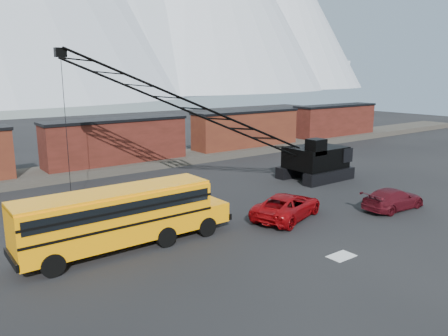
# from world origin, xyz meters

# --- Properties ---
(ground) EXTENTS (160.00, 160.00, 0.00)m
(ground) POSITION_xyz_m (0.00, 0.00, 0.00)
(ground) COLOR black
(ground) RESTS_ON ground
(gravel_berm) EXTENTS (120.00, 5.00, 0.70)m
(gravel_berm) POSITION_xyz_m (0.00, 22.00, 0.35)
(gravel_berm) COLOR #49433C
(gravel_berm) RESTS_ON ground
(boxcar_mid) EXTENTS (13.70, 3.10, 4.17)m
(boxcar_mid) POSITION_xyz_m (0.00, 22.00, 2.76)
(boxcar_mid) COLOR #551E18
(boxcar_mid) RESTS_ON gravel_berm
(boxcar_east_near) EXTENTS (13.70, 3.10, 4.17)m
(boxcar_east_near) POSITION_xyz_m (16.00, 22.00, 2.76)
(boxcar_east_near) COLOR #481C14
(boxcar_east_near) RESTS_ON gravel_berm
(boxcar_east_far) EXTENTS (13.70, 3.10, 4.17)m
(boxcar_east_far) POSITION_xyz_m (32.00, 22.00, 2.76)
(boxcar_east_far) COLOR #551E18
(boxcar_east_far) RESTS_ON gravel_berm
(snow_patch) EXTENTS (1.40, 0.90, 0.02)m
(snow_patch) POSITION_xyz_m (0.50, -4.00, 0.01)
(snow_patch) COLOR silver
(snow_patch) RESTS_ON ground
(school_bus) EXTENTS (11.65, 2.65, 3.19)m
(school_bus) POSITION_xyz_m (-7.72, 3.53, 1.79)
(school_bus) COLOR #FF9805
(school_bus) RESTS_ON ground
(red_pickup) EXTENTS (6.24, 4.29, 1.59)m
(red_pickup) POSITION_xyz_m (2.57, 1.90, 0.79)
(red_pickup) COLOR maroon
(red_pickup) RESTS_ON ground
(maroon_suv) EXTENTS (5.02, 2.24, 1.43)m
(maroon_suv) POSITION_xyz_m (9.60, -1.07, 0.72)
(maroon_suv) COLOR #4C0D16
(maroon_suv) RESTS_ON ground
(crawler_crane) EXTENTS (22.94, 7.15, 10.80)m
(crawler_crane) POSITION_xyz_m (1.89, 10.40, 6.18)
(crawler_crane) COLOR black
(crawler_crane) RESTS_ON ground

